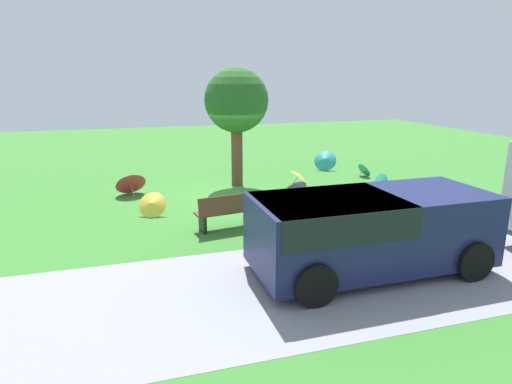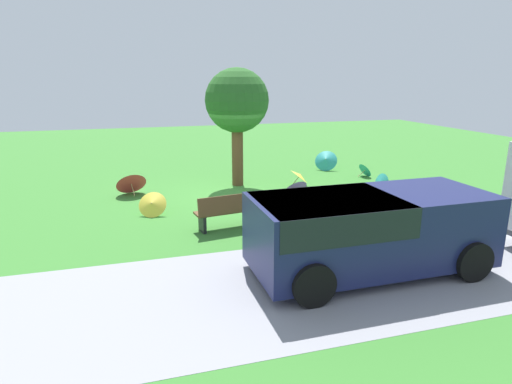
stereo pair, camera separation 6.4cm
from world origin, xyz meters
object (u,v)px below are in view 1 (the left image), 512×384
at_px(parasol_red_0, 130,182).
at_px(parasol_yellow_2, 152,204).
at_px(park_bench, 228,211).
at_px(parasol_purple_0, 294,187).
at_px(shade_tree, 236,102).
at_px(parasol_teal_3, 380,184).
at_px(parasol_teal_0, 365,169).
at_px(van_dark, 364,227).
at_px(parasol_teal_2, 325,160).
at_px(parasol_yellow_0, 299,176).

bearing_deg(parasol_red_0, parasol_yellow_2, 101.93).
distance_m(park_bench, parasol_purple_0, 3.26).
height_order(shade_tree, parasol_purple_0, shade_tree).
height_order(parasol_yellow_2, parasol_teal_3, parasol_teal_3).
relative_size(parasol_teal_0, parasol_purple_0, 0.72).
bearing_deg(park_bench, van_dark, 121.75).
bearing_deg(parasol_red_0, parasol_teal_0, -178.87).
bearing_deg(parasol_teal_2, parasol_purple_0, 52.71).
xyz_separation_m(parasol_purple_0, parasol_yellow_2, (4.28, 0.40, -0.06)).
height_order(park_bench, parasol_yellow_0, park_bench).
bearing_deg(parasol_yellow_2, parasol_red_0, -78.07).
distance_m(parasol_purple_0, parasol_yellow_0, 1.85).
bearing_deg(parasol_teal_3, van_dark, 54.80).
relative_size(parasol_yellow_0, parasol_yellow_2, 0.88).
distance_m(parasol_yellow_0, parasol_teal_2, 2.87).
distance_m(van_dark, parasol_teal_0, 8.61).
relative_size(parasol_yellow_0, parasol_teal_2, 0.71).
bearing_deg(parasol_purple_0, park_bench, 38.51).
xyz_separation_m(van_dark, parasol_teal_3, (-3.51, -4.98, -0.57)).
bearing_deg(parasol_yellow_2, parasol_teal_3, -178.24).
distance_m(shade_tree, parasol_purple_0, 3.59).
bearing_deg(parasol_purple_0, parasol_red_0, -23.11).
bearing_deg(parasol_red_0, shade_tree, -175.55).
distance_m(van_dark, parasol_red_0, 8.35).
xyz_separation_m(van_dark, parasol_yellow_0, (-1.47, -6.79, -0.56)).
xyz_separation_m(shade_tree, parasol_red_0, (3.61, 0.28, -2.43)).
distance_m(van_dark, shade_tree, 7.76).
bearing_deg(parasol_purple_0, parasol_yellow_2, 5.37).
bearing_deg(parasol_teal_2, parasol_red_0, 12.35).
distance_m(parasol_red_0, parasol_teal_3, 8.02).
bearing_deg(van_dark, parasol_red_0, -59.81).
bearing_deg(parasol_yellow_0, van_dark, 77.81).
height_order(parasol_teal_2, parasol_teal_3, parasol_teal_2).
relative_size(parasol_teal_0, parasol_yellow_0, 0.82).
bearing_deg(shade_tree, parasol_teal_3, 148.48).
bearing_deg(parasol_purple_0, parasol_teal_3, 176.42).
bearing_deg(park_bench, parasol_red_0, -61.05).
relative_size(parasol_teal_2, parasol_teal_3, 1.58).
distance_m(van_dark, parasol_yellow_0, 6.97).
distance_m(van_dark, parasol_teal_2, 9.54).
xyz_separation_m(parasol_red_0, parasol_yellow_0, (-5.66, 0.42, -0.07)).
relative_size(van_dark, parasol_teal_3, 6.59).
bearing_deg(van_dark, parasol_teal_3, -125.20).
distance_m(van_dark, parasol_teal_3, 6.12).
bearing_deg(parasol_red_0, van_dark, 120.19).
height_order(parasol_teal_0, parasol_purple_0, parasol_purple_0).
xyz_separation_m(parasol_yellow_2, parasol_teal_3, (-7.19, -0.22, 0.01)).
relative_size(park_bench, parasol_yellow_2, 1.84).
bearing_deg(parasol_red_0, parasol_teal_3, 163.86).
xyz_separation_m(park_bench, parasol_purple_0, (-2.55, -2.03, -0.07)).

